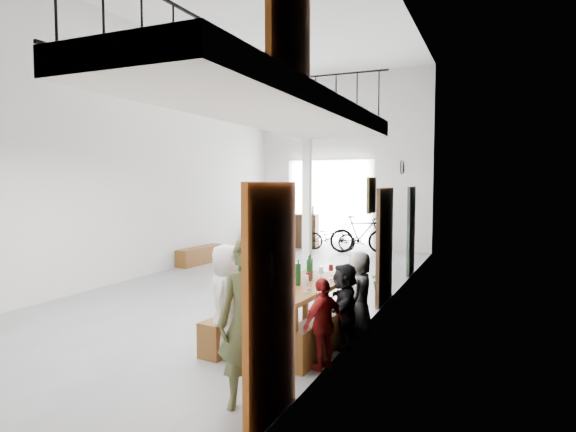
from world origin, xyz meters
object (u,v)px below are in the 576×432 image
at_px(bench_inner, 252,323).
at_px(oak_barrel, 261,237).
at_px(tasting_table, 301,291).
at_px(host_standing, 248,324).
at_px(bicycle_near, 330,237).
at_px(serving_counter, 287,230).
at_px(side_bench, 200,255).

height_order(bench_inner, oak_barrel, oak_barrel).
bearing_deg(bench_inner, tasting_table, 10.07).
bearing_deg(oak_barrel, bench_inner, -64.20).
bearing_deg(host_standing, oak_barrel, 94.37).
bearing_deg(bench_inner, bicycle_near, 108.26).
bearing_deg(oak_barrel, serving_counter, 61.48).
bearing_deg(serving_counter, tasting_table, -70.43).
relative_size(tasting_table, host_standing, 1.25).
distance_m(oak_barrel, host_standing, 10.60).
height_order(serving_counter, host_standing, host_standing).
distance_m(host_standing, bicycle_near, 10.48).
distance_m(bench_inner, serving_counter, 9.26).
xyz_separation_m(tasting_table, oak_barrel, (-4.44, 7.72, -0.31)).
distance_m(oak_barrel, serving_counter, 1.04).
xyz_separation_m(tasting_table, bicycle_near, (-2.39, 8.35, -0.29)).
bearing_deg(bicycle_near, oak_barrel, 109.94).
distance_m(side_bench, serving_counter, 3.99).
relative_size(tasting_table, oak_barrel, 2.50).
xyz_separation_m(side_bench, bicycle_near, (2.31, 3.64, 0.20)).
distance_m(tasting_table, side_bench, 6.68).
distance_m(oak_barrel, bicycle_near, 2.15).
height_order(tasting_table, host_standing, host_standing).
relative_size(tasting_table, bicycle_near, 1.25).
relative_size(serving_counter, host_standing, 1.28).
xyz_separation_m(bench_inner, serving_counter, (-3.26, 8.67, 0.32)).
bearing_deg(tasting_table, serving_counter, 118.88).
xyz_separation_m(bench_inner, oak_barrel, (-3.75, 7.76, 0.18)).
height_order(oak_barrel, host_standing, host_standing).
distance_m(side_bench, bicycle_near, 4.31).
xyz_separation_m(serving_counter, host_standing, (4.16, -10.42, 0.26)).
height_order(host_standing, bicycle_near, host_standing).
bearing_deg(tasting_table, oak_barrel, 124.20).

